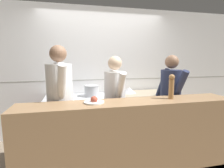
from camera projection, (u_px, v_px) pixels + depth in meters
name	position (u px, v px, depth m)	size (l,w,h in m)	color
ground_plane	(119.00, 167.00, 2.56)	(14.00, 14.00, 0.00)	#7F705B
wall_back_tiled	(103.00, 72.00, 3.63)	(8.00, 0.06, 2.60)	white
oven_range	(77.00, 120.00, 3.24)	(1.13, 0.71, 0.88)	maroon
prep_counter	(139.00, 115.00, 3.51)	(1.30, 0.65, 0.91)	gray
pass_counter	(130.00, 139.00, 2.33)	(2.86, 0.45, 1.03)	#93704C
stock_pot	(64.00, 92.00, 3.11)	(0.25, 0.25, 0.19)	#B7BABF
sauce_pot	(92.00, 90.00, 3.25)	(0.28, 0.28, 0.20)	#B7BABF
mixing_bowl_steel	(129.00, 90.00, 3.45)	(0.29, 0.29, 0.11)	#B7BABF
plated_dish_main	(94.00, 101.00, 2.18)	(0.26, 0.26, 0.09)	white
pepper_mill	(171.00, 86.00, 2.37)	(0.08, 0.08, 0.34)	#AD7A47
chef_head_cook	(60.00, 101.00, 2.49)	(0.42, 0.77, 1.76)	black
chef_sous	(115.00, 102.00, 2.74)	(0.37, 0.71, 1.62)	black
chef_line	(170.00, 99.00, 2.90)	(0.39, 0.72, 1.64)	black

